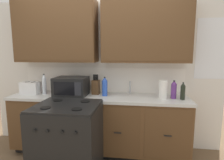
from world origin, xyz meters
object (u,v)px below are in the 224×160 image
(knife_block, at_px, (96,87))
(bottle_dark, at_px, (183,91))
(microwave, at_px, (71,86))
(toaster, at_px, (31,88))
(bottle_violet, at_px, (174,90))
(stove_range, at_px, (68,142))
(bottle_clear, at_px, (44,84))
(paper_towel_roll, at_px, (163,90))
(bottle_red, at_px, (55,86))
(bottle_blue, at_px, (105,87))

(knife_block, xyz_separation_m, bottle_dark, (1.27, -0.18, 0.00))
(microwave, xyz_separation_m, toaster, (-0.68, 0.02, -0.04))
(knife_block, bearing_deg, bottle_violet, -6.30)
(stove_range, bearing_deg, bottle_dark, 21.26)
(microwave, bearing_deg, toaster, 178.08)
(bottle_clear, relative_size, bottle_violet, 1.22)
(paper_towel_roll, relative_size, bottle_clear, 0.82)
(bottle_dark, xyz_separation_m, bottle_violet, (-0.11, 0.05, 0.01))
(stove_range, bearing_deg, bottle_red, 123.87)
(paper_towel_roll, height_order, bottle_dark, paper_towel_roll)
(microwave, relative_size, toaster, 1.71)
(bottle_red, bearing_deg, bottle_clear, -145.25)
(bottle_dark, relative_size, bottle_violet, 0.94)
(toaster, xyz_separation_m, paper_towel_roll, (2.03, -0.04, 0.03))
(bottle_violet, bearing_deg, bottle_blue, 178.62)
(bottle_dark, bearing_deg, microwave, 178.86)
(knife_block, bearing_deg, bottle_red, -178.44)
(bottle_red, distance_m, bottle_violet, 1.84)
(toaster, distance_m, bottle_blue, 1.19)
(paper_towel_roll, relative_size, bottle_blue, 0.90)
(bottle_blue, xyz_separation_m, bottle_clear, (-0.96, -0.00, 0.01))
(microwave, relative_size, paper_towel_roll, 1.85)
(microwave, xyz_separation_m, bottle_blue, (0.51, 0.04, 0.00))
(bottle_dark, bearing_deg, bottle_blue, 176.13)
(toaster, height_order, bottle_red, bottle_red)
(microwave, height_order, toaster, microwave)
(knife_block, xyz_separation_m, bottle_red, (-0.68, -0.02, 0.00))
(bottle_blue, bearing_deg, bottle_red, 174.17)
(stove_range, bearing_deg, knife_block, 75.87)
(microwave, distance_m, bottle_blue, 0.51)
(microwave, distance_m, bottle_dark, 1.62)
(knife_block, relative_size, bottle_blue, 1.07)
(microwave, distance_m, paper_towel_roll, 1.35)
(stove_range, height_order, knife_block, knife_block)
(bottle_blue, xyz_separation_m, bottle_violet, (1.00, -0.02, -0.01))
(bottle_red, bearing_deg, paper_towel_roll, -5.05)
(microwave, bearing_deg, bottle_red, 158.64)
(stove_range, relative_size, paper_towel_roll, 3.65)
(bottle_red, distance_m, bottle_blue, 0.84)
(bottle_dark, height_order, bottle_red, bottle_dark)
(bottle_violet, bearing_deg, stove_range, -155.32)
(stove_range, distance_m, paper_towel_roll, 1.44)
(toaster, distance_m, bottle_red, 0.37)
(toaster, height_order, bottle_blue, bottle_blue)
(paper_towel_roll, xyz_separation_m, bottle_dark, (0.26, -0.01, -0.01))
(microwave, bearing_deg, stove_range, -75.01)
(toaster, distance_m, bottle_clear, 0.23)
(stove_range, bearing_deg, paper_towel_roll, 25.89)
(bottle_blue, bearing_deg, stove_range, -118.42)
(bottle_clear, bearing_deg, bottle_blue, 0.22)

